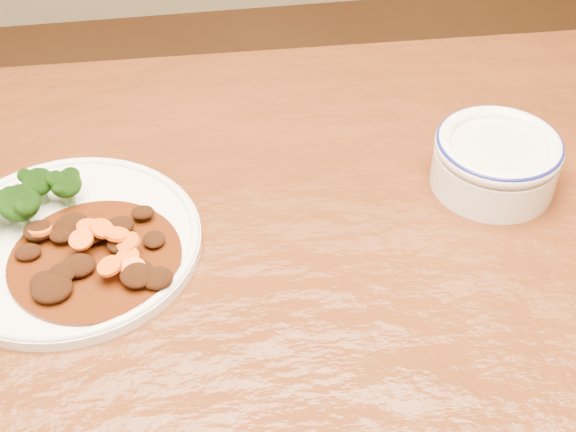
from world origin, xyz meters
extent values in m
cube|color=#52240E|center=(0.00, 0.00, 0.73)|extent=(1.53, 0.94, 0.04)
cylinder|color=white|center=(-0.22, 0.09, 0.76)|extent=(0.27, 0.27, 0.01)
torus|color=white|center=(-0.22, 0.09, 0.76)|extent=(0.27, 0.27, 0.01)
cylinder|color=#63984E|center=(-0.27, 0.12, 0.77)|extent=(0.01, 0.01, 0.02)
ellipsoid|color=black|center=(-0.27, 0.12, 0.79)|extent=(0.04, 0.04, 0.03)
cylinder|color=#63984E|center=(-0.25, 0.15, 0.77)|extent=(0.01, 0.01, 0.02)
ellipsoid|color=black|center=(-0.25, 0.15, 0.79)|extent=(0.03, 0.03, 0.03)
cylinder|color=#63984E|center=(-0.22, 0.15, 0.77)|extent=(0.01, 0.01, 0.02)
ellipsoid|color=black|center=(-0.22, 0.15, 0.79)|extent=(0.03, 0.03, 0.03)
cylinder|color=#471B07|center=(-0.19, 0.05, 0.76)|extent=(0.17, 0.17, 0.00)
ellipsoid|color=black|center=(-0.15, 0.02, 0.78)|extent=(0.03, 0.04, 0.02)
ellipsoid|color=black|center=(-0.14, 0.10, 0.78)|extent=(0.02, 0.02, 0.01)
ellipsoid|color=black|center=(-0.26, 0.07, 0.77)|extent=(0.03, 0.02, 0.01)
ellipsoid|color=black|center=(-0.21, 0.04, 0.77)|extent=(0.03, 0.03, 0.02)
ellipsoid|color=black|center=(-0.22, 0.08, 0.78)|extent=(0.03, 0.02, 0.01)
ellipsoid|color=black|center=(-0.24, 0.02, 0.77)|extent=(0.03, 0.02, 0.01)
ellipsoid|color=black|center=(-0.22, 0.03, 0.78)|extent=(0.03, 0.03, 0.01)
ellipsoid|color=black|center=(-0.24, 0.01, 0.77)|extent=(0.02, 0.02, 0.01)
ellipsoid|color=black|center=(-0.13, 0.01, 0.77)|extent=(0.03, 0.03, 0.02)
ellipsoid|color=black|center=(-0.17, 0.06, 0.78)|extent=(0.02, 0.02, 0.01)
ellipsoid|color=black|center=(-0.23, 0.01, 0.77)|extent=(0.04, 0.04, 0.02)
ellipsoid|color=black|center=(-0.17, 0.09, 0.77)|extent=(0.03, 0.03, 0.01)
ellipsoid|color=black|center=(-0.15, 0.02, 0.78)|extent=(0.02, 0.02, 0.01)
ellipsoid|color=black|center=(-0.25, 0.09, 0.78)|extent=(0.03, 0.03, 0.02)
ellipsoid|color=black|center=(-0.13, 0.06, 0.77)|extent=(0.02, 0.02, 0.01)
ellipsoid|color=black|center=(-0.21, 0.09, 0.78)|extent=(0.04, 0.03, 0.02)
ellipsoid|color=black|center=(-0.19, 0.08, 0.78)|extent=(0.03, 0.03, 0.02)
cylinder|color=#DB470B|center=(-0.17, 0.02, 0.78)|extent=(0.03, 0.03, 0.01)
cylinder|color=#DB470B|center=(-0.17, 0.06, 0.78)|extent=(0.03, 0.03, 0.01)
cylinder|color=#DB470B|center=(-0.16, 0.03, 0.78)|extent=(0.03, 0.03, 0.01)
cylinder|color=#DB470B|center=(-0.15, 0.02, 0.78)|extent=(0.03, 0.03, 0.01)
cylinder|color=#DB470B|center=(-0.20, 0.08, 0.78)|extent=(0.03, 0.03, 0.01)
cylinder|color=#DB470B|center=(-0.18, 0.07, 0.78)|extent=(0.03, 0.03, 0.02)
cylinder|color=#DB470B|center=(-0.16, 0.05, 0.78)|extent=(0.03, 0.03, 0.02)
cylinder|color=#DB470B|center=(-0.20, 0.06, 0.79)|extent=(0.03, 0.03, 0.01)
cylinder|color=#DB470B|center=(-0.24, 0.09, 0.78)|extent=(0.03, 0.03, 0.01)
cylinder|color=silver|center=(0.25, 0.12, 0.77)|extent=(0.14, 0.14, 0.04)
cylinder|color=silver|center=(0.25, 0.12, 0.80)|extent=(0.11, 0.11, 0.01)
torus|color=silver|center=(0.25, 0.12, 0.80)|extent=(0.14, 0.14, 0.02)
torus|color=navy|center=(0.25, 0.12, 0.81)|extent=(0.14, 0.14, 0.01)
camera|label=1|loc=(-0.09, -0.53, 1.33)|focal=50.00mm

